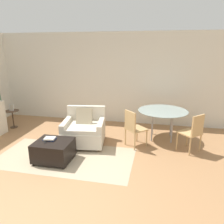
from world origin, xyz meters
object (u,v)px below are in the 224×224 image
(ottoman, at_px, (54,150))
(book_stack, at_px, (50,139))
(potted_plant, at_px, (0,116))
(dining_chair_near_left, at_px, (133,126))
(side_table, at_px, (13,116))
(armchair, at_px, (84,130))
(dining_table, at_px, (163,113))
(dining_chair_near_right, at_px, (193,131))
(picture_frame, at_px, (12,107))
(tv_remote_primary, at_px, (45,142))

(ottoman, relative_size, book_stack, 2.89)
(potted_plant, xyz_separation_m, dining_chair_near_left, (4.13, -0.64, 0.22))
(book_stack, relative_size, dining_chair_near_left, 0.29)
(book_stack, height_order, potted_plant, potted_plant)
(side_table, relative_size, dining_chair_near_left, 0.58)
(armchair, bearing_deg, book_stack, -116.13)
(book_stack, bearing_deg, potted_plant, 147.26)
(potted_plant, distance_m, dining_table, 4.81)
(potted_plant, bearing_deg, dining_table, 0.28)
(potted_plant, xyz_separation_m, dining_table, (4.80, 0.02, 0.39))
(potted_plant, height_order, dining_chair_near_right, potted_plant)
(dining_table, bearing_deg, picture_frame, -178.76)
(armchair, distance_m, side_table, 2.51)
(potted_plant, relative_size, picture_frame, 6.00)
(picture_frame, xyz_separation_m, dining_table, (4.30, 0.09, 0.07))
(ottoman, distance_m, picture_frame, 2.66)
(ottoman, height_order, dining_table, dining_table)
(ottoman, height_order, side_table, side_table)
(ottoman, distance_m, dining_chair_near_right, 3.07)
(armchair, relative_size, side_table, 2.09)
(ottoman, relative_size, potted_plant, 0.64)
(armchair, height_order, dining_table, armchair)
(ottoman, bearing_deg, dining_chair_near_left, 33.36)
(potted_plant, distance_m, dining_chair_near_left, 4.19)
(armchair, xyz_separation_m, dining_chair_near_right, (2.54, 0.05, 0.18))
(potted_plant, bearing_deg, picture_frame, -8.01)
(picture_frame, bearing_deg, side_table, -90.00)
(book_stack, relative_size, tv_remote_primary, 1.91)
(side_table, xyz_separation_m, dining_table, (4.30, 0.09, 0.32))
(book_stack, bearing_deg, dining_table, 34.95)
(tv_remote_primary, height_order, side_table, side_table)
(armchair, distance_m, dining_chair_near_right, 2.55)
(ottoman, xyz_separation_m, book_stack, (-0.11, 0.06, 0.22))
(book_stack, distance_m, potted_plant, 2.95)
(potted_plant, relative_size, side_table, 2.21)
(picture_frame, height_order, dining_table, dining_table)
(side_table, height_order, dining_chair_near_right, dining_chair_near_right)
(dining_chair_near_left, bearing_deg, dining_chair_near_right, 0.00)
(armchair, distance_m, dining_chair_near_left, 1.22)
(dining_chair_near_right, bearing_deg, potted_plant, 173.28)
(book_stack, xyz_separation_m, dining_chair_near_right, (2.98, 0.95, 0.06))
(armchair, xyz_separation_m, potted_plant, (-2.93, 0.69, -0.05))
(dining_chair_near_left, bearing_deg, side_table, 171.02)
(tv_remote_primary, bearing_deg, potted_plant, 144.83)
(dining_table, relative_size, dining_chair_near_left, 1.39)
(armchair, height_order, book_stack, armchair)
(dining_table, bearing_deg, book_stack, -145.05)
(potted_plant, height_order, dining_table, potted_plant)
(picture_frame, bearing_deg, dining_table, 1.24)
(book_stack, bearing_deg, dining_chair_near_right, 17.68)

